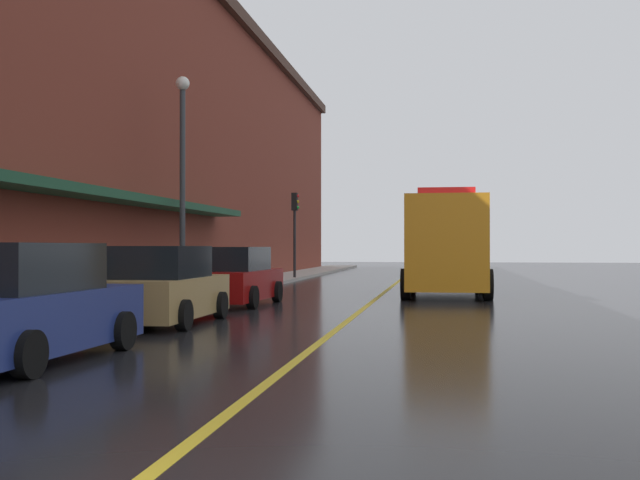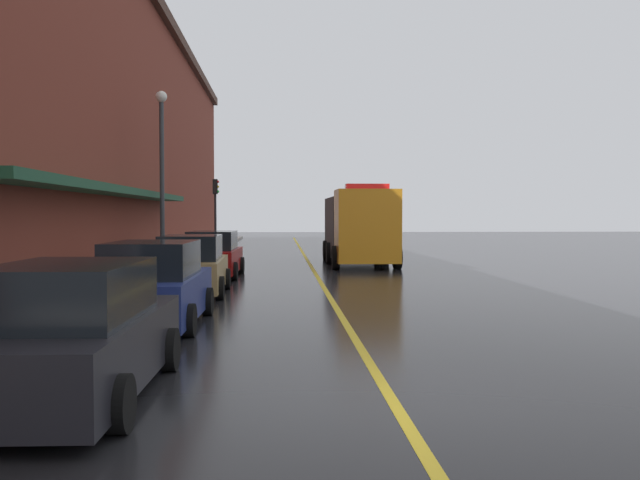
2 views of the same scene
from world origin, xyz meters
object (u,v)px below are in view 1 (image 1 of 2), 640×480
(parking_meter_0, at_px, (29,282))
(street_lamp_left, at_px, (182,161))
(parked_car_2, at_px, (163,288))
(utility_truck, at_px, (446,246))
(parked_car_3, at_px, (235,278))
(parked_car_1, at_px, (22,306))
(parking_meter_1, at_px, (119,274))
(traffic_light_near, at_px, (295,218))

(parking_meter_0, height_order, street_lamp_left, street_lamp_left)
(parking_meter_0, bearing_deg, street_lamp_left, 93.39)
(parked_car_2, relative_size, utility_truck, 0.54)
(parked_car_3, relative_size, parking_meter_0, 3.39)
(parked_car_1, xyz_separation_m, parked_car_2, (0.06, 5.66, -0.02))
(parking_meter_0, xyz_separation_m, street_lamp_left, (-0.60, 10.13, 3.34))
(parked_car_1, height_order, parking_meter_1, parked_car_1)
(utility_truck, height_order, street_lamp_left, street_lamp_left)
(parked_car_2, height_order, parking_meter_1, parked_car_2)
(street_lamp_left, bearing_deg, parked_car_3, -32.55)
(parked_car_1, height_order, parked_car_3, parked_car_1)
(utility_truck, bearing_deg, parked_car_1, -20.15)
(parking_meter_0, relative_size, street_lamp_left, 0.19)
(parked_car_1, bearing_deg, parked_car_3, 0.42)
(parking_meter_1, height_order, street_lamp_left, street_lamp_left)
(parked_car_2, bearing_deg, parked_car_1, 178.84)
(parked_car_2, distance_m, parked_car_3, 5.66)
(parking_meter_1, bearing_deg, parked_car_3, 73.00)
(parking_meter_1, bearing_deg, parking_meter_0, -90.00)
(utility_truck, distance_m, street_lamp_left, 9.81)
(parked_car_1, relative_size, traffic_light_near, 1.07)
(parked_car_3, xyz_separation_m, parking_meter_1, (-1.48, -4.83, 0.26))
(parked_car_2, bearing_deg, traffic_light_near, 2.94)
(parked_car_1, bearing_deg, utility_truck, -18.85)
(parking_meter_0, bearing_deg, traffic_light_near, 89.86)
(utility_truck, bearing_deg, parked_car_2, -28.32)
(parked_car_3, relative_size, utility_truck, 0.56)
(parked_car_3, height_order, parking_meter_0, parked_car_3)
(parked_car_3, bearing_deg, parking_meter_1, 164.82)
(parking_meter_1, height_order, traffic_light_near, traffic_light_near)
(utility_truck, relative_size, traffic_light_near, 1.87)
(parked_car_2, distance_m, utility_truck, 13.21)
(traffic_light_near, bearing_deg, parking_meter_0, -90.14)
(street_lamp_left, relative_size, traffic_light_near, 1.61)
(parked_car_1, xyz_separation_m, traffic_light_near, (-1.28, 27.82, 2.33))
(parking_meter_0, bearing_deg, parking_meter_1, 90.00)
(parked_car_1, distance_m, parking_meter_0, 2.86)
(utility_truck, distance_m, parking_meter_0, 16.62)
(parked_car_1, bearing_deg, traffic_light_near, 3.74)
(parked_car_2, height_order, parking_meter_0, parked_car_2)
(parked_car_1, xyz_separation_m, utility_truck, (6.27, 17.28, 0.89))
(utility_truck, bearing_deg, street_lamp_left, -60.76)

